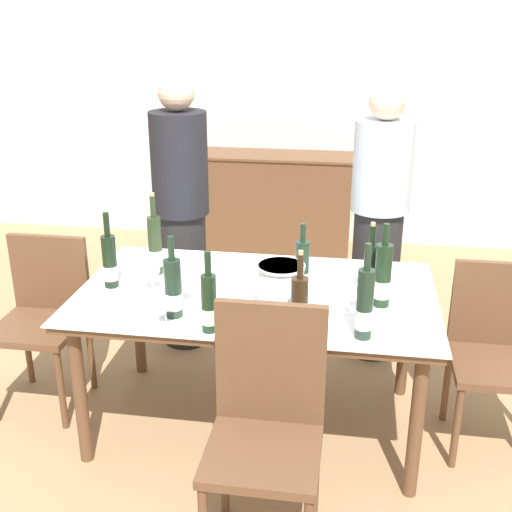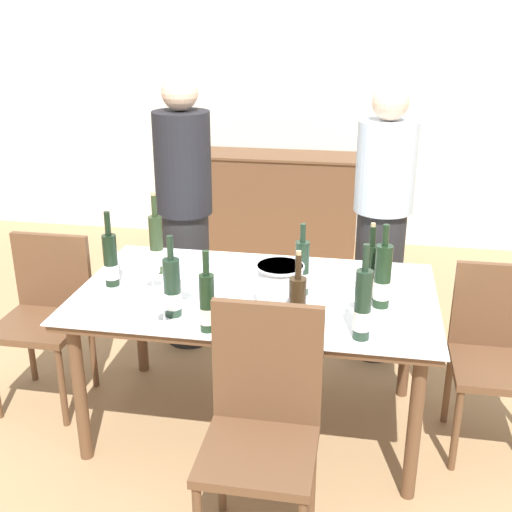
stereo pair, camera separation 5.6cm
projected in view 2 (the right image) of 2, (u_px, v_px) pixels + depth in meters
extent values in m
plane|color=#A37F56|center=(256.00, 423.00, 3.27)|extent=(12.00, 12.00, 0.00)
cube|color=silver|center=(317.00, 82.00, 5.44)|extent=(8.00, 0.10, 2.80)
cube|color=brown|center=(278.00, 202.00, 5.58)|extent=(1.36, 0.44, 0.81)
cube|color=brown|center=(279.00, 155.00, 5.43)|extent=(1.40, 0.46, 0.02)
cylinder|color=brown|center=(80.00, 394.00, 2.90)|extent=(0.06, 0.06, 0.69)
cylinder|color=brown|center=(414.00, 429.00, 2.66)|extent=(0.06, 0.06, 0.69)
cylinder|color=brown|center=(140.00, 316.00, 3.64)|extent=(0.06, 0.06, 0.69)
cylinder|color=brown|center=(407.00, 338.00, 3.39)|extent=(0.06, 0.06, 0.69)
cube|color=brown|center=(256.00, 296.00, 3.02)|extent=(1.64, 0.96, 0.04)
cube|color=white|center=(256.00, 292.00, 3.01)|extent=(1.67, 0.99, 0.01)
cylinder|color=silver|center=(280.00, 288.00, 2.78)|extent=(0.20, 0.20, 0.22)
cylinder|color=silver|center=(280.00, 267.00, 2.74)|extent=(0.21, 0.21, 0.01)
cylinder|color=black|center=(370.00, 272.00, 2.90)|extent=(0.06, 0.06, 0.25)
cylinder|color=white|center=(369.00, 283.00, 2.92)|extent=(0.06, 0.06, 0.07)
cylinder|color=black|center=(373.00, 236.00, 2.84)|extent=(0.03, 0.03, 0.09)
cylinder|color=tan|center=(373.00, 225.00, 2.82)|extent=(0.02, 0.02, 0.02)
cylinder|color=#1E3323|center=(363.00, 305.00, 2.53)|extent=(0.07, 0.07, 0.29)
cylinder|color=white|center=(362.00, 320.00, 2.55)|extent=(0.07, 0.07, 0.08)
cylinder|color=#1E3323|center=(366.00, 258.00, 2.46)|extent=(0.03, 0.03, 0.11)
cylinder|color=#28381E|center=(156.00, 245.00, 3.18)|extent=(0.07, 0.07, 0.29)
cylinder|color=white|center=(157.00, 257.00, 3.20)|extent=(0.07, 0.07, 0.08)
cylinder|color=#28381E|center=(154.00, 206.00, 3.11)|extent=(0.03, 0.03, 0.11)
cylinder|color=tan|center=(153.00, 194.00, 3.09)|extent=(0.02, 0.02, 0.02)
cylinder|color=#332314|center=(297.00, 307.00, 2.58)|extent=(0.07, 0.07, 0.24)
cylinder|color=silver|center=(297.00, 319.00, 2.60)|extent=(0.07, 0.07, 0.07)
cylinder|color=#332314|center=(298.00, 267.00, 2.51)|extent=(0.03, 0.03, 0.10)
cylinder|color=tan|center=(299.00, 253.00, 2.49)|extent=(0.02, 0.02, 0.02)
cylinder|color=black|center=(207.00, 303.00, 2.60)|extent=(0.06, 0.06, 0.25)
cylinder|color=silver|center=(207.00, 315.00, 2.62)|extent=(0.06, 0.06, 0.07)
cylinder|color=black|center=(206.00, 263.00, 2.54)|extent=(0.03, 0.03, 0.10)
cylinder|color=black|center=(111.00, 260.00, 3.04)|extent=(0.07, 0.07, 0.25)
cylinder|color=white|center=(112.00, 271.00, 3.06)|extent=(0.07, 0.07, 0.07)
cylinder|color=black|center=(107.00, 224.00, 2.97)|extent=(0.03, 0.03, 0.11)
cylinder|color=#1E3323|center=(172.00, 288.00, 2.73)|extent=(0.07, 0.07, 0.26)
cylinder|color=white|center=(173.00, 300.00, 2.75)|extent=(0.08, 0.08, 0.07)
cylinder|color=#1E3323|center=(170.00, 248.00, 2.67)|extent=(0.03, 0.03, 0.11)
cylinder|color=black|center=(383.00, 276.00, 2.81)|extent=(0.07, 0.07, 0.29)
cylinder|color=silver|center=(382.00, 290.00, 2.83)|extent=(0.08, 0.08, 0.08)
cylinder|color=black|center=(386.00, 235.00, 2.74)|extent=(0.03, 0.03, 0.10)
cylinder|color=#1E3323|center=(302.00, 268.00, 2.94)|extent=(0.07, 0.07, 0.26)
cylinder|color=silver|center=(302.00, 280.00, 2.96)|extent=(0.07, 0.07, 0.07)
cylinder|color=#1E3323|center=(303.00, 233.00, 2.88)|extent=(0.03, 0.03, 0.09)
cylinder|color=white|center=(165.00, 323.00, 2.70)|extent=(0.07, 0.07, 0.00)
cylinder|color=white|center=(164.00, 315.00, 2.69)|extent=(0.01, 0.01, 0.07)
sphere|color=white|center=(164.00, 303.00, 2.67)|extent=(0.07, 0.07, 0.07)
cylinder|color=white|center=(182.00, 301.00, 2.90)|extent=(0.06, 0.06, 0.00)
cylinder|color=white|center=(182.00, 294.00, 2.89)|extent=(0.01, 0.01, 0.06)
sphere|color=white|center=(181.00, 282.00, 2.87)|extent=(0.08, 0.08, 0.08)
cylinder|color=white|center=(362.00, 312.00, 2.80)|extent=(0.07, 0.07, 0.00)
cylinder|color=white|center=(362.00, 304.00, 2.79)|extent=(0.01, 0.01, 0.07)
sphere|color=white|center=(363.00, 290.00, 2.77)|extent=(0.08, 0.08, 0.08)
cylinder|color=white|center=(153.00, 288.00, 3.04)|extent=(0.07, 0.07, 0.00)
cylinder|color=white|center=(153.00, 281.00, 3.03)|extent=(0.01, 0.01, 0.07)
sphere|color=white|center=(152.00, 270.00, 3.01)|extent=(0.08, 0.08, 0.08)
cylinder|color=brown|center=(62.00, 387.00, 3.18)|extent=(0.03, 0.03, 0.44)
cylinder|color=brown|center=(31.00, 345.00, 3.58)|extent=(0.03, 0.03, 0.44)
cylinder|color=brown|center=(93.00, 351.00, 3.52)|extent=(0.03, 0.03, 0.44)
cube|color=brown|center=(40.00, 325.00, 3.29)|extent=(0.42, 0.42, 0.04)
cube|color=brown|center=(53.00, 271.00, 3.39)|extent=(0.42, 0.04, 0.41)
cylinder|color=brown|center=(456.00, 430.00, 2.87)|extent=(0.03, 0.03, 0.42)
cylinder|color=brown|center=(448.00, 386.00, 3.21)|extent=(0.03, 0.03, 0.42)
cube|color=brown|center=(499.00, 368.00, 2.93)|extent=(0.42, 0.42, 0.04)
cube|color=brown|center=(499.00, 306.00, 3.02)|extent=(0.42, 0.04, 0.42)
cylinder|color=brown|center=(222.00, 467.00, 2.63)|extent=(0.03, 0.03, 0.44)
cylinder|color=brown|center=(312.00, 478.00, 2.56)|extent=(0.03, 0.03, 0.44)
cube|color=brown|center=(258.00, 453.00, 2.34)|extent=(0.42, 0.42, 0.04)
cube|color=brown|center=(267.00, 363.00, 2.42)|extent=(0.42, 0.04, 0.50)
cylinder|color=#262628|center=(187.00, 278.00, 3.96)|extent=(0.28, 0.28, 0.85)
cylinder|color=black|center=(183.00, 163.00, 3.70)|extent=(0.33, 0.33, 0.59)
sphere|color=beige|center=(180.00, 92.00, 3.55)|extent=(0.21, 0.21, 0.21)
cylinder|color=#262628|center=(377.00, 284.00, 3.79)|extent=(0.28, 0.28, 0.91)
cylinder|color=silver|center=(386.00, 167.00, 3.54)|extent=(0.33, 0.33, 0.50)
sphere|color=beige|center=(391.00, 102.00, 3.41)|extent=(0.20, 0.20, 0.20)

